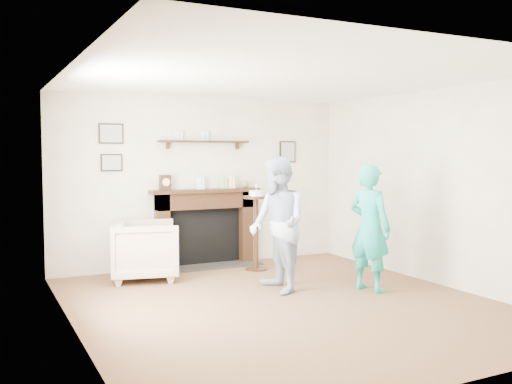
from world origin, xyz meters
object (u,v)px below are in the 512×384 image
at_px(man, 278,292).
at_px(pedestal_table, 256,218).
at_px(armchair, 145,279).
at_px(woman, 369,290).

xyz_separation_m(man, pedestal_table, (0.34, 1.28, 0.75)).
relative_size(armchair, pedestal_table, 0.71).
xyz_separation_m(armchair, man, (1.26, -1.38, 0.00)).
distance_m(armchair, pedestal_table, 1.78).
height_order(woman, pedestal_table, pedestal_table).
height_order(armchair, woman, woman).
relative_size(armchair, woman, 0.56).
xyz_separation_m(armchair, woman, (2.30, -1.82, 0.00)).
xyz_separation_m(woman, pedestal_table, (-0.69, 1.72, 0.75)).
height_order(armchair, man, man).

